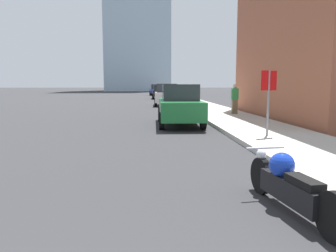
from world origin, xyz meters
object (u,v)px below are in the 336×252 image
parked_car_blue (156,90)px  pedestrian (235,99)px  motorcycle (289,184)px  parked_car_green (180,105)px  parked_car_black (160,92)px  parked_car_white (167,95)px  stop_sign (269,91)px

parked_car_blue → pedestrian: parked_car_blue is taller
motorcycle → parked_car_green: parked_car_green is taller
parked_car_black → pedestrian: bearing=-82.5°
motorcycle → parked_car_white: parked_car_white is taller
pedestrian → motorcycle: bearing=-102.1°
motorcycle → pedestrian: 13.59m
parked_car_black → parked_car_white: bearing=-90.2°
pedestrian → stop_sign: bearing=-97.7°
parked_car_black → parked_car_blue: bearing=90.1°
parked_car_white → motorcycle: bearing=-87.2°
parked_car_black → parked_car_blue: (-0.09, 12.92, 0.03)m
parked_car_green → pedestrian: pedestrian is taller
motorcycle → stop_sign: stop_sign is taller
motorcycle → parked_car_black: (-0.29, 36.12, 0.47)m
motorcycle → parked_car_blue: (-0.39, 49.04, 0.51)m
pedestrian → parked_car_white: bearing=107.9°
parked_car_green → stop_sign: bearing=-59.0°
parked_car_green → parked_car_blue: (0.12, 39.29, 0.02)m
parked_car_green → motorcycle: bearing=-85.7°
parked_car_green → stop_sign: stop_sign is taller
parked_car_green → stop_sign: size_ratio=2.29×
motorcycle → pedestrian: (2.84, 13.27, 0.58)m
motorcycle → parked_car_black: size_ratio=0.51×
parked_car_black → stop_sign: size_ratio=2.22×
motorcycle → parked_car_white: (-0.27, 22.89, 0.51)m
motorcycle → parked_car_black: 36.13m
parked_car_white → parked_car_blue: 26.15m
motorcycle → parked_car_blue: 49.04m
parked_car_white → parked_car_blue: (-0.11, 26.15, -0.00)m
parked_car_blue → parked_car_white: bearing=-93.8°
parked_car_white → parked_car_black: parked_car_white is taller
parked_car_white → stop_sign: stop_sign is taller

